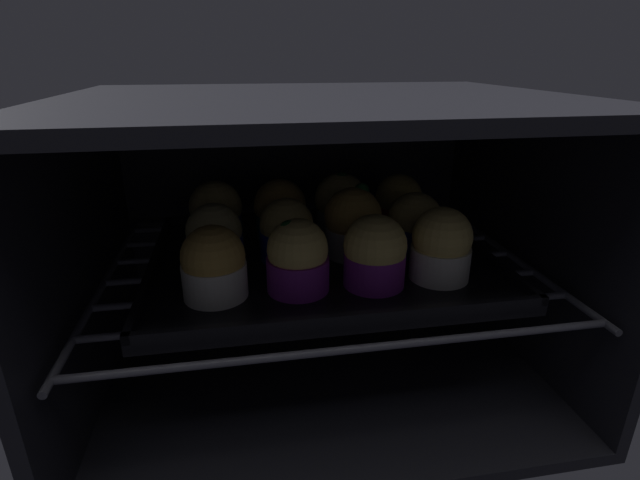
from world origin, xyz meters
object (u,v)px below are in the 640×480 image
(muffin_row1_col1, at_px, (287,232))
(muffin_row2_col3, at_px, (398,204))
(muffin_row1_col2, at_px, (353,223))
(muffin_row2_col0, at_px, (216,214))
(muffin_row2_col1, at_px, (280,211))
(muffin_row1_col3, at_px, (415,226))
(muffin_row0_col3, at_px, (441,246))
(muffin_row0_col0, at_px, (214,265))
(muffin_row0_col1, at_px, (298,258))
(muffin_row0_col2, at_px, (375,254))
(baking_tray, at_px, (320,260))
(muffin_row1_col0, at_px, (214,238))
(muffin_row2_col2, at_px, (341,205))

(muffin_row1_col1, distance_m, muffin_row2_col3, 0.19)
(muffin_row1_col2, relative_size, muffin_row2_col3, 1.12)
(muffin_row2_col0, xyz_separation_m, muffin_row2_col1, (0.09, 0.00, -0.00))
(muffin_row1_col3, distance_m, muffin_row2_col1, 0.19)
(muffin_row0_col3, bearing_deg, muffin_row1_col3, 90.85)
(muffin_row2_col1, bearing_deg, muffin_row0_col0, -117.15)
(muffin_row0_col0, xyz_separation_m, muffin_row1_col1, (0.09, 0.09, -0.00))
(muffin_row0_col0, bearing_deg, muffin_row0_col1, -0.20)
(muffin_row0_col2, bearing_deg, muffin_row2_col0, 135.94)
(baking_tray, distance_m, muffin_row2_col0, 0.16)
(muffin_row1_col0, bearing_deg, muffin_row1_col1, 3.85)
(muffin_row0_col1, distance_m, muffin_row1_col1, 0.09)
(muffin_row0_col3, xyz_separation_m, muffin_row1_col0, (-0.26, 0.08, -0.00))
(baking_tray, relative_size, muffin_row2_col2, 4.71)
(muffin_row0_col0, distance_m, muffin_row2_col1, 0.19)
(muffin_row2_col1, height_order, muffin_row2_col3, same)
(muffin_row0_col2, bearing_deg, muffin_row1_col2, 92.05)
(muffin_row0_col0, xyz_separation_m, muffin_row2_col2, (0.18, 0.17, 0.00))
(baking_tray, height_order, muffin_row1_col2, muffin_row1_col2)
(muffin_row1_col2, xyz_separation_m, muffin_row2_col1, (-0.09, 0.08, -0.00))
(muffin_row1_col0, height_order, muffin_row2_col2, muffin_row2_col2)
(muffin_row0_col2, xyz_separation_m, muffin_row1_col0, (-0.18, 0.09, -0.00))
(muffin_row0_col1, relative_size, muffin_row2_col0, 0.97)
(muffin_row2_col0, bearing_deg, muffin_row0_col0, -89.41)
(muffin_row1_col2, xyz_separation_m, muffin_row2_col3, (0.09, 0.08, -0.00))
(muffin_row2_col0, bearing_deg, muffin_row0_col3, -33.10)
(muffin_row0_col1, relative_size, muffin_row2_col3, 0.98)
(muffin_row0_col2, bearing_deg, baking_tray, 117.44)
(muffin_row0_col0, xyz_separation_m, muffin_row1_col3, (0.26, 0.08, -0.00))
(muffin_row0_col0, relative_size, muffin_row0_col1, 0.98)
(muffin_row1_col0, bearing_deg, muffin_row2_col0, 89.99)
(muffin_row1_col3, xyz_separation_m, muffin_row2_col2, (-0.08, 0.09, 0.01))
(muffin_row1_col0, xyz_separation_m, muffin_row1_col2, (0.18, 0.00, 0.01))
(baking_tray, height_order, muffin_row1_col0, muffin_row1_col0)
(muffin_row0_col0, height_order, muffin_row2_col0, muffin_row2_col0)
(muffin_row0_col1, xyz_separation_m, muffin_row2_col1, (-0.00, 0.17, -0.00))
(muffin_row0_col1, xyz_separation_m, muffin_row1_col3, (0.17, 0.08, -0.00))
(muffin_row1_col3, relative_size, muffin_row2_col3, 0.95)
(muffin_row2_col0, bearing_deg, muffin_row0_col1, -61.66)
(muffin_row1_col0, distance_m, muffin_row1_col3, 0.26)
(muffin_row1_col0, height_order, muffin_row2_col0, muffin_row2_col0)
(muffin_row1_col2, bearing_deg, muffin_row2_col2, 88.22)
(muffin_row0_col2, relative_size, muffin_row1_col3, 1.04)
(muffin_row1_col2, bearing_deg, muffin_row0_col0, -153.35)
(muffin_row0_col0, height_order, muffin_row2_col1, muffin_row2_col1)
(muffin_row0_col0, distance_m, muffin_row2_col0, 0.17)
(baking_tray, xyz_separation_m, muffin_row2_col2, (0.05, 0.09, 0.05))
(muffin_row0_col3, height_order, muffin_row2_col0, same)
(muffin_row2_col3, bearing_deg, baking_tray, -148.24)
(muffin_row1_col0, relative_size, muffin_row2_col0, 0.93)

